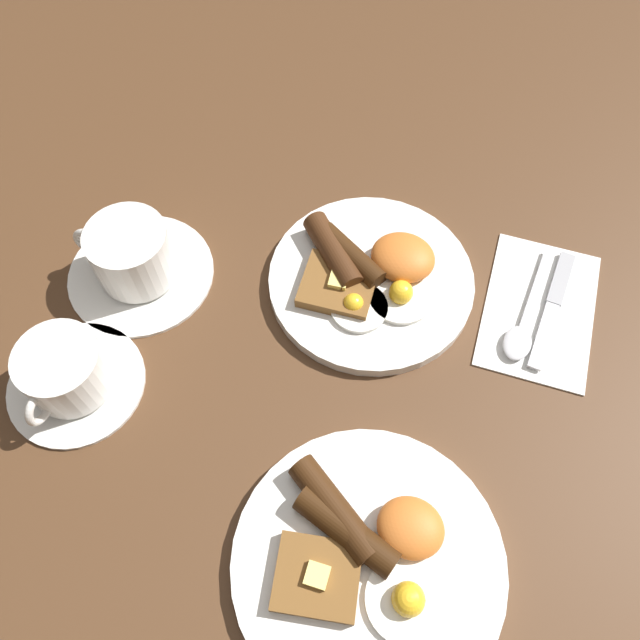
{
  "coord_description": "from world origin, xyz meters",
  "views": [
    {
      "loc": [
        -0.08,
        0.38,
        0.61
      ],
      "look_at": [
        0.03,
        0.08,
        0.03
      ],
      "focal_mm": 35.0,
      "sensor_mm": 36.0,
      "label": 1
    }
  ],
  "objects_px": {
    "breakfast_plate_near": "(370,276)",
    "breakfast_plate_far": "(367,558)",
    "spoon": "(521,330)",
    "teacup_near": "(134,259)",
    "knife": "(553,303)",
    "teacup_far": "(67,374)"
  },
  "relations": [
    {
      "from": "teacup_near",
      "to": "knife",
      "type": "distance_m",
      "value": 0.47
    },
    {
      "from": "teacup_near",
      "to": "knife",
      "type": "xyz_separation_m",
      "value": [
        -0.46,
        -0.12,
        -0.03
      ]
    },
    {
      "from": "teacup_far",
      "to": "knife",
      "type": "height_order",
      "value": "teacup_far"
    },
    {
      "from": "teacup_far",
      "to": "spoon",
      "type": "height_order",
      "value": "teacup_far"
    },
    {
      "from": "teacup_near",
      "to": "spoon",
      "type": "xyz_separation_m",
      "value": [
        -0.43,
        -0.08,
        -0.02
      ]
    },
    {
      "from": "breakfast_plate_far",
      "to": "spoon",
      "type": "distance_m",
      "value": 0.3
    },
    {
      "from": "breakfast_plate_near",
      "to": "teacup_near",
      "type": "relative_size",
      "value": 1.39
    },
    {
      "from": "teacup_far",
      "to": "breakfast_plate_far",
      "type": "bearing_deg",
      "value": 170.17
    },
    {
      "from": "breakfast_plate_far",
      "to": "knife",
      "type": "relative_size",
      "value": 1.52
    },
    {
      "from": "teacup_far",
      "to": "spoon",
      "type": "xyz_separation_m",
      "value": [
        -0.43,
        -0.22,
        -0.02
      ]
    },
    {
      "from": "breakfast_plate_near",
      "to": "spoon",
      "type": "distance_m",
      "value": 0.18
    },
    {
      "from": "breakfast_plate_near",
      "to": "spoon",
      "type": "relative_size",
      "value": 1.5
    },
    {
      "from": "breakfast_plate_far",
      "to": "teacup_near",
      "type": "height_order",
      "value": "teacup_near"
    },
    {
      "from": "breakfast_plate_near",
      "to": "spoon",
      "type": "bearing_deg",
      "value": 178.36
    },
    {
      "from": "breakfast_plate_far",
      "to": "teacup_near",
      "type": "distance_m",
      "value": 0.4
    },
    {
      "from": "breakfast_plate_near",
      "to": "teacup_far",
      "type": "distance_m",
      "value": 0.34
    },
    {
      "from": "breakfast_plate_far",
      "to": "teacup_near",
      "type": "bearing_deg",
      "value": -30.95
    },
    {
      "from": "breakfast_plate_near",
      "to": "breakfast_plate_far",
      "type": "distance_m",
      "value": 0.3
    },
    {
      "from": "breakfast_plate_near",
      "to": "spoon",
      "type": "height_order",
      "value": "breakfast_plate_near"
    },
    {
      "from": "teacup_near",
      "to": "knife",
      "type": "relative_size",
      "value": 1.03
    },
    {
      "from": "teacup_far",
      "to": "spoon",
      "type": "relative_size",
      "value": 0.92
    },
    {
      "from": "breakfast_plate_far",
      "to": "teacup_near",
      "type": "xyz_separation_m",
      "value": [
        0.34,
        -0.21,
        0.02
      ]
    }
  ]
}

